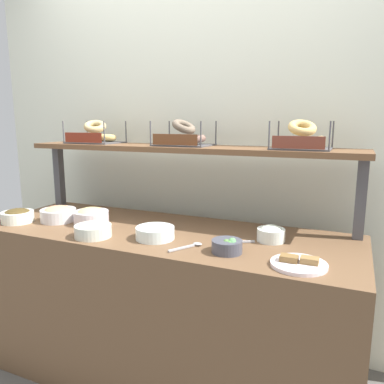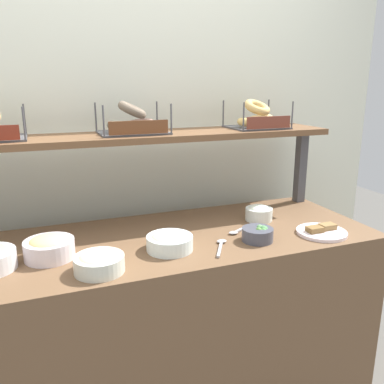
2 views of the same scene
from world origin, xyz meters
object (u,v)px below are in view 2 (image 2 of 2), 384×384
object	(u,v)px
bowl_scallion_spread	(170,241)
bowl_potato_salad	(99,262)
bowl_egg_salad	(49,247)
serving_spoon_by_edge	(238,230)
serving_plate_white	(321,231)
serving_spoon_near_plate	(221,245)
bagel_basket_poppy	(132,123)
bowl_cream_cheese	(259,213)
bowl_veggie_mix	(258,234)
bagel_basket_plain	(257,119)

from	to	relation	value
bowl_scallion_spread	bowl_potato_salad	distance (m)	0.31
bowl_egg_salad	serving_spoon_by_edge	size ratio (longest dim) A/B	1.17
bowl_egg_salad	serving_plate_white	world-z (taller)	bowl_egg_salad
serving_spoon_near_plate	bagel_basket_poppy	distance (m)	0.71
bowl_potato_salad	bagel_basket_poppy	size ratio (longest dim) A/B	0.58
serving_plate_white	serving_spoon_near_plate	size ratio (longest dim) A/B	1.43
serving_spoon_near_plate	bowl_cream_cheese	bearing A→B (deg)	36.73
bowl_egg_salad	bowl_veggie_mix	distance (m)	0.86
serving_plate_white	bagel_basket_poppy	distance (m)	1.00
bowl_cream_cheese	bowl_potato_salad	world-z (taller)	bowl_cream_cheese
bowl_cream_cheese	bagel_basket_plain	xyz separation A→B (m)	(0.09, 0.21, 0.44)
bagel_basket_poppy	bagel_basket_plain	xyz separation A→B (m)	(0.66, -0.01, -0.00)
bowl_veggie_mix	bagel_basket_plain	distance (m)	0.67
bowl_potato_salad	bowl_egg_salad	bearing A→B (deg)	130.70
bowl_potato_salad	bagel_basket_plain	bearing A→B (deg)	28.78
bowl_potato_salad	bagel_basket_plain	distance (m)	1.13
bowl_egg_salad	serving_plate_white	size ratio (longest dim) A/B	0.86
bowl_potato_salad	bagel_basket_plain	xyz separation A→B (m)	(0.92, 0.50, 0.44)
bagel_basket_poppy	serving_spoon_by_edge	bearing A→B (deg)	-40.16
serving_plate_white	bagel_basket_poppy	bearing A→B (deg)	146.27
bowl_egg_salad	bowl_cream_cheese	distance (m)	1.00
bowl_egg_salad	bowl_potato_salad	world-z (taller)	bowl_egg_salad
serving_spoon_near_plate	bowl_potato_salad	bearing A→B (deg)	-174.06
bagel_basket_plain	bagel_basket_poppy	bearing A→B (deg)	179.01
bowl_veggie_mix	serving_spoon_near_plate	xyz separation A→B (m)	(-0.18, -0.00, -0.02)
bowl_scallion_spread	serving_plate_white	world-z (taller)	bowl_scallion_spread
bowl_scallion_spread	bowl_cream_cheese	bearing A→B (deg)	20.13
bowl_potato_salad	bagel_basket_poppy	distance (m)	0.73
bowl_scallion_spread	serving_spoon_near_plate	xyz separation A→B (m)	(0.21, -0.04, -0.03)
bowl_veggie_mix	serving_spoon_by_edge	size ratio (longest dim) A/B	0.82
bowl_veggie_mix	bagel_basket_plain	world-z (taller)	bagel_basket_plain
bowl_scallion_spread	bagel_basket_plain	distance (m)	0.86
bowl_egg_salad	serving_spoon_near_plate	size ratio (longest dim) A/B	1.22
bowl_cream_cheese	bagel_basket_plain	size ratio (longest dim) A/B	0.46
bagel_basket_poppy	bagel_basket_plain	world-z (taller)	bagel_basket_poppy
bowl_scallion_spread	bagel_basket_plain	world-z (taller)	bagel_basket_plain
bowl_cream_cheese	serving_plate_white	distance (m)	0.32
bowl_scallion_spread	serving_spoon_near_plate	bearing A→B (deg)	-11.82
bagel_basket_plain	bowl_veggie_mix	bearing A→B (deg)	-116.96
bowl_cream_cheese	bowl_veggie_mix	distance (m)	0.28
bowl_cream_cheese	bowl_potato_salad	size ratio (longest dim) A/B	0.73
serving_spoon_by_edge	bowl_scallion_spread	bearing A→B (deg)	-167.10
bagel_basket_poppy	bagel_basket_plain	size ratio (longest dim) A/B	1.10
bowl_veggie_mix	bowl_scallion_spread	bearing A→B (deg)	173.66
serving_spoon_by_edge	bagel_basket_plain	distance (m)	0.63
serving_plate_white	serving_spoon_near_plate	world-z (taller)	serving_plate_white
bagel_basket_plain	bowl_cream_cheese	bearing A→B (deg)	-112.55
bagel_basket_plain	serving_spoon_near_plate	bearing A→B (deg)	-132.08
serving_spoon_near_plate	bowl_veggie_mix	bearing A→B (deg)	0.27
bowl_veggie_mix	bagel_basket_plain	xyz separation A→B (m)	(0.23, 0.45, 0.45)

